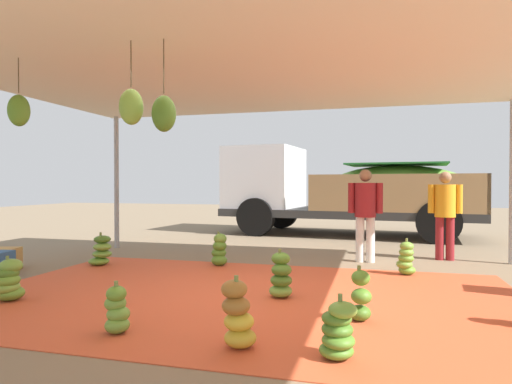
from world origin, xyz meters
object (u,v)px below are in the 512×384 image
banana_bunch_4 (101,251)px  crate_1 (2,259)px  worker_1 (445,208)px  banana_bunch_9 (360,298)px  cargo_truck_main (340,189)px  banana_bunch_1 (8,281)px  worker_0 (365,208)px  banana_bunch_6 (117,311)px  banana_bunch_5 (238,316)px  banana_bunch_7 (406,259)px  banana_bunch_2 (338,332)px  banana_bunch_0 (219,251)px  banana_bunch_8 (281,277)px

banana_bunch_4 → crate_1: banana_bunch_4 is taller
worker_1 → crate_1: size_ratio=3.35×
banana_bunch_9 → cargo_truck_main: (-0.80, 7.74, 0.98)m
banana_bunch_4 → crate_1: size_ratio=1.16×
banana_bunch_1 → worker_0: worker_0 is taller
banana_bunch_6 → worker_0: worker_0 is taller
worker_0 → worker_1: bearing=23.2°
banana_bunch_6 → banana_bunch_5: bearing=-3.0°
banana_bunch_5 → crate_1: size_ratio=1.26×
banana_bunch_7 → worker_0: worker_0 is taller
banana_bunch_2 → worker_0: worker_0 is taller
banana_bunch_0 → banana_bunch_9: banana_bunch_0 is taller
banana_bunch_1 → cargo_truck_main: bearing=68.4°
banana_bunch_6 → banana_bunch_9: bearing=23.2°
banana_bunch_2 → banana_bunch_5: 0.83m
banana_bunch_9 → cargo_truck_main: cargo_truck_main is taller
banana_bunch_1 → banana_bunch_8: (3.02, 0.98, 0.02)m
banana_bunch_0 → banana_bunch_8: size_ratio=0.97×
banana_bunch_4 → banana_bunch_8: banana_bunch_8 is taller
banana_bunch_0 → banana_bunch_9: bearing=-46.6°
banana_bunch_7 → banana_bunch_9: banana_bunch_9 is taller
banana_bunch_5 → banana_bunch_9: bearing=45.4°
banana_bunch_0 → banana_bunch_5: size_ratio=0.94×
banana_bunch_8 → crate_1: 4.75m
banana_bunch_1 → banana_bunch_2: 3.91m
cargo_truck_main → crate_1: cargo_truck_main is taller
banana_bunch_2 → banana_bunch_5: bearing=177.6°
banana_bunch_5 → banana_bunch_7: banana_bunch_5 is taller
banana_bunch_2 → worker_1: (1.48, 5.11, 0.71)m
banana_bunch_8 → crate_1: bearing=172.3°
banana_bunch_8 → banana_bunch_9: banana_bunch_8 is taller
cargo_truck_main → worker_1: (2.14, -3.64, -0.30)m
banana_bunch_4 → banana_bunch_5: (3.32, -3.00, 0.03)m
banana_bunch_9 → banana_bunch_7: bearing=76.8°
banana_bunch_1 → banana_bunch_5: bearing=-13.3°
cargo_truck_main → worker_0: cargo_truck_main is taller
banana_bunch_2 → banana_bunch_6: size_ratio=1.07×
worker_0 → crate_1: (-5.62, -2.16, -0.78)m
banana_bunch_2 → banana_bunch_8: bearing=115.2°
banana_bunch_4 → cargo_truck_main: 6.77m
banana_bunch_0 → crate_1: banana_bunch_0 is taller
cargo_truck_main → banana_bunch_8: bearing=-91.2°
banana_bunch_6 → banana_bunch_8: 2.02m
banana_bunch_9 → worker_0: bearing=90.5°
banana_bunch_2 → banana_bunch_6: bearing=177.2°
banana_bunch_2 → banana_bunch_1: bearing=169.0°
banana_bunch_2 → banana_bunch_5: banana_bunch_5 is taller
banana_bunch_1 → banana_bunch_9: size_ratio=0.94×
banana_bunch_5 → cargo_truck_main: cargo_truck_main is taller
banana_bunch_7 → banana_bunch_8: bearing=-130.8°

